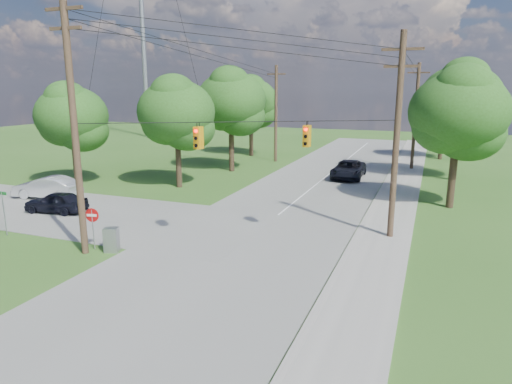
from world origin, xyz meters
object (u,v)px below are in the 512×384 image
at_px(pole_north_w, 276,113).
at_px(control_cabinet, 111,240).
at_px(pole_sw, 74,123).
at_px(car_cross_silver, 47,187).
at_px(pole_ne, 397,135).
at_px(do_not_enter_sign, 92,219).
at_px(car_cross_dark, 56,202).
at_px(car_main_north, 348,169).
at_px(pole_north_e, 415,116).

relative_size(pole_north_w, control_cabinet, 8.28).
relative_size(pole_sw, car_cross_silver, 2.52).
distance_m(pole_ne, do_not_enter_sign, 15.66).
distance_m(car_cross_dark, car_main_north, 23.58).
xyz_separation_m(pole_sw, do_not_enter_sign, (0.05, 0.60, -4.69)).
bearing_deg(pole_sw, car_main_north, 69.64).
height_order(car_cross_silver, control_cabinet, car_cross_silver).
xyz_separation_m(pole_ne, control_cabinet, (-12.40, -7.00, -4.86)).
distance_m(car_cross_silver, car_main_north, 24.16).
bearing_deg(car_cross_dark, do_not_enter_sign, 48.15).
distance_m(pole_ne, car_cross_dark, 20.94).
bearing_deg(car_main_north, car_cross_silver, -141.87).
bearing_deg(car_cross_silver, pole_ne, 79.01).
height_order(pole_sw, do_not_enter_sign, pole_sw).
bearing_deg(control_cabinet, pole_ne, 10.00).
xyz_separation_m(car_cross_dark, car_cross_silver, (-3.48, 2.74, 0.11)).
distance_m(pole_ne, pole_north_e, 22.00).
bearing_deg(car_cross_dark, control_cabinet, 51.84).
xyz_separation_m(pole_ne, car_main_north, (-4.94, 15.46, -4.68)).
bearing_deg(pole_sw, pole_north_e, 65.48).
bearing_deg(pole_sw, pole_ne, 29.38).
relative_size(pole_north_e, car_cross_silver, 2.10).
height_order(pole_ne, car_main_north, pole_ne).
bearing_deg(pole_north_w, pole_north_e, 0.00).
distance_m(pole_north_w, control_cabinet, 29.39).
xyz_separation_m(pole_ne, pole_north_w, (-13.90, 22.00, -0.34)).
relative_size(pole_ne, pole_north_w, 1.05).
distance_m(control_cabinet, do_not_enter_sign, 1.41).
bearing_deg(pole_north_e, pole_ne, -90.00).
height_order(pole_north_w, car_cross_silver, pole_north_w).
relative_size(pole_north_e, car_main_north, 1.83).
height_order(pole_sw, control_cabinet, pole_sw).
xyz_separation_m(control_cabinet, do_not_enter_sign, (-1.05, -0.00, 0.94)).
bearing_deg(pole_north_w, control_cabinet, -87.04).
bearing_deg(pole_north_w, pole_sw, -89.23).
relative_size(pole_ne, pole_north_e, 1.05).
bearing_deg(do_not_enter_sign, pole_sw, -106.77).
distance_m(pole_sw, control_cabinet, 5.76).
xyz_separation_m(car_cross_silver, control_cabinet, (11.32, -7.25, -0.21)).
bearing_deg(control_cabinet, do_not_enter_sign, 160.68).
distance_m(car_cross_dark, control_cabinet, 9.05).
height_order(pole_north_w, do_not_enter_sign, pole_north_w).
distance_m(pole_ne, pole_north_w, 26.03).
bearing_deg(do_not_enter_sign, car_main_north, 57.41).
bearing_deg(pole_ne, pole_sw, -150.62).
xyz_separation_m(pole_north_w, car_main_north, (8.96, -6.54, -4.34)).
relative_size(car_cross_silver, car_main_north, 0.87).
height_order(pole_north_w, car_main_north, pole_north_w).
height_order(pole_north_w, control_cabinet, pole_north_w).
distance_m(pole_sw, pole_north_e, 32.55).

